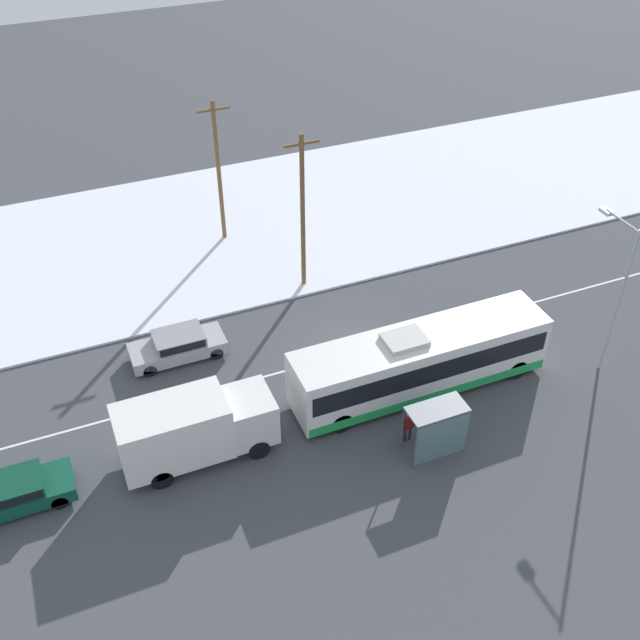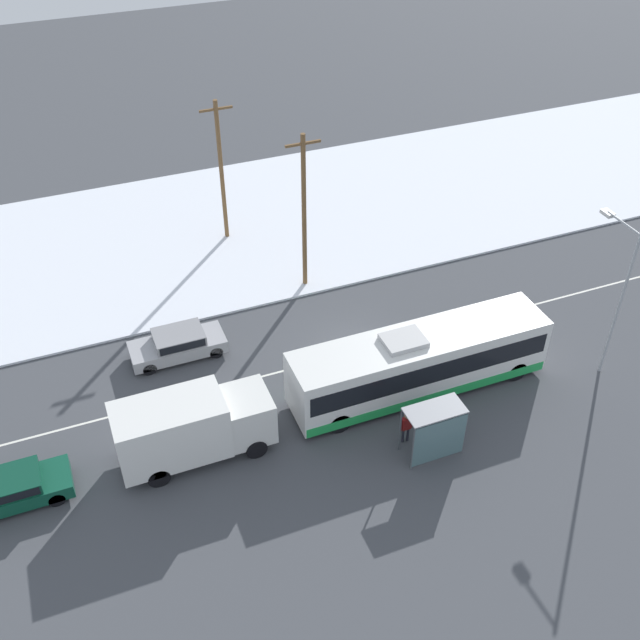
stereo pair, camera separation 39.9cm
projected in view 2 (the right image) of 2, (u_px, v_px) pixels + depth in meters
The scene contains 12 objects.
ground_plane at pixel (353, 353), 35.89m from camera, with size 120.00×120.00×0.00m, color #424449.
snow_lot at pixel (266, 221), 45.40m from camera, with size 80.00×15.91×0.12m.
lane_marking_center at pixel (353, 352), 35.89m from camera, with size 60.00×0.12×0.00m.
city_bus at pixel (419, 362), 32.98m from camera, with size 11.77×2.57×3.20m.
box_truck at pixel (191, 426), 29.80m from camera, with size 6.28×2.30×3.03m.
sedan_car at pixel (178, 343), 35.28m from camera, with size 4.47×1.80×1.36m.
parked_car_near_truck at pixel (16, 487), 28.58m from camera, with size 4.03×1.80×1.31m.
pedestrian_at_stop at pixel (406, 424), 30.82m from camera, with size 0.58×0.26×1.62m.
bus_shelter at pixel (437, 427), 29.76m from camera, with size 2.42×1.20×2.40m.
streetlamp at pixel (618, 283), 32.30m from camera, with size 0.36×2.43×7.51m.
utility_pole_roadside at pixel (304, 211), 37.50m from camera, with size 1.80×0.24×8.67m.
utility_pole_snowlot at pixel (221, 170), 41.34m from camera, with size 1.80×0.24×8.39m.
Camera 2 is at (-11.56, -24.70, 23.44)m, focal length 42.00 mm.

